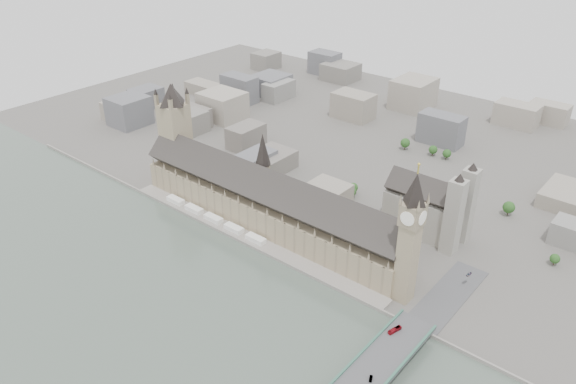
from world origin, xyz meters
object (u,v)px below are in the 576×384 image
Objects in this scene: red_bus_north at (395,330)px; car_silver at (371,379)px; westminster_abbey at (429,208)px; palace_of_westminster at (268,203)px; victoria_tower at (175,129)px; elizabeth_tower at (411,230)px; car_approach at (469,274)px.

red_bus_north is 2.08× the size of car_silver.
westminster_abbey is 138.80m from red_bus_north.
red_bus_north is at bearing -19.50° from palace_of_westminster.
victoria_tower is 309.17m from car_silver.
red_bus_north is (45.16, -130.56, -13.41)m from westminster_abbey.
elizabeth_tower reaches higher than palace_of_westminster.
palace_of_westminster is 126.41m from victoria_tower.
car_approach is (29.77, 42.13, -47.07)m from elizabeth_tower.
car_approach is (2.20, 128.73, -0.04)m from car_silver.
westminster_abbey is at bearing 124.58° from red_bus_north.
palace_of_westminster is 3.90× the size of westminster_abbey.
elizabeth_tower is at bearing 82.90° from car_silver.
victoria_tower reaches higher than car_silver.
red_bus_north is at bearing -91.36° from car_approach.
car_approach is (56.85, -44.87, -14.06)m from westminster_abbey.
elizabeth_tower reaches higher than westminster_abbey.
westminster_abbey is at bearing 34.17° from palace_of_westminster.
palace_of_westminster is 170.91m from car_approach.
car_silver is (287.57, -104.60, -44.15)m from victoria_tower.
elizabeth_tower is 1.07× the size of victoria_tower.
westminster_abbey is 12.85× the size of car_approach.
palace_of_westminster is at bearing -145.83° from westminster_abbey.
elizabeth_tower is 20.31× the size of car_approach.
westminster_abbey reaches higher than red_bus_north.
elizabeth_tower reaches higher than victoria_tower.
red_bus_north is at bearing -67.45° from elizabeth_tower.
elizabeth_tower is 260.64m from victoria_tower.
victoria_tower is at bearing 176.04° from elizabeth_tower.
westminster_abbey is (-27.08, 87.00, -33.01)m from elizabeth_tower.
car_approach is (167.77, 30.43, -11.69)m from palace_of_westminster.
westminster_abbey reaches higher than car_approach.
palace_of_westminster is 2.65× the size of victoria_tower.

